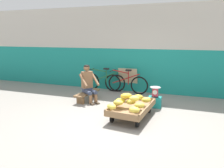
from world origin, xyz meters
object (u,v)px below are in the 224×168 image
at_px(low_bench, 87,94).
at_px(bicycle_far_left, 126,83).
at_px(weighing_scale, 155,92).
at_px(vendor_seated, 88,83).
at_px(plastic_crate, 155,102).
at_px(bicycle_near_left, 104,81).
at_px(sign_board, 128,80).
at_px(banana_cart, 132,108).

distance_m(low_bench, bicycle_far_left, 1.58).
relative_size(low_bench, weighing_scale, 3.76).
xyz_separation_m(vendor_seated, plastic_crate, (2.05, 0.09, -0.42)).
bearing_deg(plastic_crate, weighing_scale, -90.00).
xyz_separation_m(plastic_crate, weighing_scale, (0.00, -0.00, 0.30)).
relative_size(bicycle_near_left, sign_board, 1.91).
distance_m(vendor_seated, weighing_scale, 2.06).
relative_size(plastic_crate, sign_board, 0.41).
bearing_deg(plastic_crate, bicycle_far_left, 134.34).
bearing_deg(bicycle_near_left, sign_board, 13.62).
bearing_deg(bicycle_far_left, plastic_crate, -45.66).
height_order(vendor_seated, weighing_scale, vendor_seated).
xyz_separation_m(plastic_crate, bicycle_near_left, (-2.09, 1.31, 0.20)).
bearing_deg(bicycle_near_left, low_bench, -91.52).
bearing_deg(banana_cart, bicycle_near_left, 125.80).
distance_m(vendor_seated, bicycle_far_left, 1.59).
bearing_deg(low_bench, sign_board, 59.44).
bearing_deg(sign_board, bicycle_near_left, -166.38).
height_order(plastic_crate, bicycle_far_left, bicycle_far_left).
relative_size(vendor_seated, weighing_scale, 3.80).
xyz_separation_m(weighing_scale, sign_board, (-1.20, 1.52, -0.02)).
relative_size(banana_cart, plastic_crate, 4.22).
bearing_deg(banana_cart, bicycle_far_left, 109.52).
xyz_separation_m(banana_cart, plastic_crate, (0.43, 0.99, -0.09)).
bearing_deg(plastic_crate, vendor_seated, -177.49).
height_order(low_bench, plastic_crate, plastic_crate).
relative_size(vendor_seated, bicycle_near_left, 0.69).
bearing_deg(vendor_seated, plastic_crate, 2.51).
xyz_separation_m(vendor_seated, bicycle_far_left, (0.83, 1.34, -0.21)).
height_order(weighing_scale, bicycle_near_left, bicycle_near_left).
distance_m(banana_cart, bicycle_far_left, 2.39).
bearing_deg(bicycle_far_left, sign_board, 85.70).
bearing_deg(low_bench, bicycle_far_left, 55.10).
relative_size(low_bench, vendor_seated, 0.99).
relative_size(weighing_scale, bicycle_near_left, 0.18).
height_order(bicycle_near_left, bicycle_far_left, same).
relative_size(banana_cart, bicycle_far_left, 0.92).
bearing_deg(banana_cart, plastic_crate, 66.79).
bearing_deg(bicycle_near_left, bicycle_far_left, -3.58).
relative_size(vendor_seated, sign_board, 1.31).
relative_size(low_bench, sign_board, 1.30).
bearing_deg(vendor_seated, weighing_scale, 2.48).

